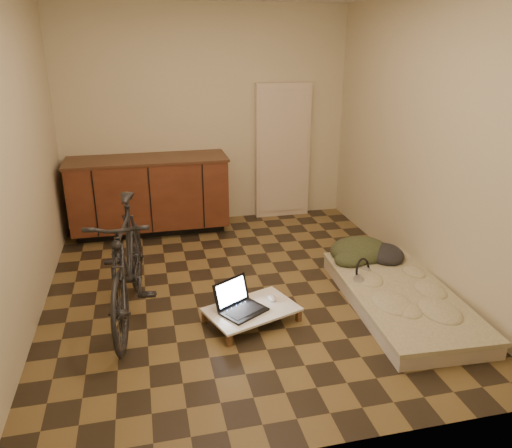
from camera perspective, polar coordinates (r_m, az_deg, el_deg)
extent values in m
cube|color=brown|center=(4.72, -1.77, -7.42)|extent=(3.50, 4.00, 0.00)
cube|color=beige|center=(6.21, -5.66, 11.99)|extent=(3.50, 0.00, 2.60)
cube|color=beige|center=(2.42, 7.35, -1.82)|extent=(3.50, 0.00, 2.60)
cube|color=beige|center=(4.30, -25.64, 6.24)|extent=(0.00, 4.00, 2.60)
cube|color=beige|center=(4.91, 18.73, 8.75)|extent=(0.00, 4.00, 2.60)
cube|color=black|center=(6.22, -11.79, -0.26)|extent=(1.70, 0.48, 0.10)
cube|color=#4A2115|center=(6.05, -12.07, 3.51)|extent=(1.80, 0.60, 0.78)
cube|color=#492B1B|center=(5.94, -12.36, 7.25)|extent=(1.84, 0.62, 0.03)
cube|color=beige|center=(6.43, 3.05, 8.27)|extent=(0.70, 0.10, 1.70)
imported|color=black|center=(4.17, -14.58, -3.64)|extent=(0.69, 1.75, 1.10)
cube|color=beige|center=(4.60, 16.11, -8.34)|extent=(0.93, 1.80, 0.11)
cube|color=beige|center=(4.56, 16.21, -7.50)|extent=(0.95, 1.82, 0.04)
cube|color=brown|center=(3.91, -3.09, -13.09)|extent=(0.05, 0.05, 0.10)
cube|color=brown|center=(4.22, -5.89, -10.46)|extent=(0.05, 0.05, 0.10)
cube|color=brown|center=(4.22, 4.89, -10.37)|extent=(0.05, 0.05, 0.10)
cube|color=brown|center=(4.51, 1.72, -8.15)|extent=(0.05, 0.05, 0.10)
cube|color=white|center=(4.17, -0.50, -9.75)|extent=(0.84, 0.68, 0.02)
cube|color=black|center=(4.11, -1.38, -9.93)|extent=(0.42, 0.39, 0.02)
cube|color=black|center=(4.15, -2.86, -7.74)|extent=(0.33, 0.24, 0.22)
cube|color=white|center=(4.15, -2.86, -7.74)|extent=(0.28, 0.20, 0.18)
ellipsoid|color=white|center=(4.28, 1.84, -8.44)|extent=(0.08, 0.12, 0.04)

